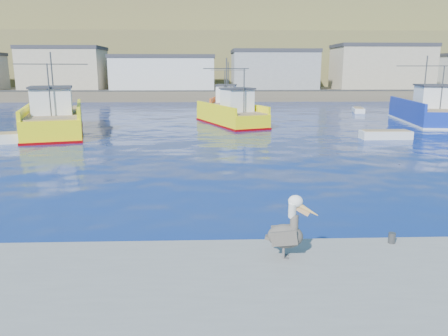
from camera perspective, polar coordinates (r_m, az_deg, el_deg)
The scene contains 11 objects.
ground at distance 15.72m, azimuth 5.77°, elevation -6.80°, with size 260.00×260.00×0.00m, color #071252.
dock_bollards at distance 12.47m, azimuth 10.74°, elevation -9.12°, with size 36.20×0.20×0.30m.
far_shore at distance 123.94m, azimuth -1.17°, elevation 14.53°, with size 200.00×81.00×24.00m.
trawler_yellow_a at distance 39.42m, azimuth -21.24°, elevation 5.94°, with size 7.68×13.70×6.73m.
trawler_yellow_b at distance 42.35m, azimuth 1.01°, elevation 7.02°, with size 6.87×10.73×6.37m.
trawler_blue at distance 48.31m, azimuth 24.99°, elevation 6.68°, with size 6.10×12.70×6.63m.
boat_orange at distance 55.85m, azimuth 0.40°, elevation 8.49°, with size 4.70×9.06×6.12m.
skiff_left at distance 35.37m, azimuth -25.36°, elevation 3.51°, with size 4.49×2.63×0.92m.
skiff_mid at distance 35.89m, azimuth 20.35°, elevation 4.02°, with size 3.80×1.34×0.82m.
skiff_far at distance 56.92m, azimuth 17.14°, elevation 7.19°, with size 1.90×3.59×0.74m.
pelican at distance 11.38m, azimuth 8.27°, elevation -8.14°, with size 1.36×0.70×1.67m.
Camera 1 is at (-2.11, -14.66, 5.26)m, focal length 35.00 mm.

